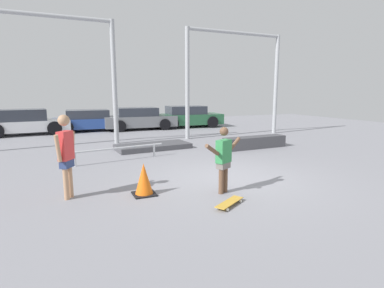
% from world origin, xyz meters
% --- Properties ---
extents(ground_plane, '(36.00, 36.00, 0.00)m').
position_xyz_m(ground_plane, '(0.00, 0.00, 0.00)').
color(ground_plane, gray).
extents(skateboarder, '(1.18, 0.65, 1.45)m').
position_xyz_m(skateboarder, '(-0.64, -0.86, 0.80)').
color(skateboarder, brown).
rests_on(skateboarder, ground_plane).
extents(skateboard, '(0.79, 0.59, 0.08)m').
position_xyz_m(skateboard, '(-0.90, -1.58, 0.06)').
color(skateboard, gold).
rests_on(skateboard, ground_plane).
extents(grind_box, '(2.70, 0.67, 0.46)m').
position_xyz_m(grind_box, '(3.16, 3.35, 0.23)').
color(grind_box, '#47474C').
rests_on(grind_box, ground_plane).
extents(manual_pad, '(2.93, 1.48, 0.19)m').
position_xyz_m(manual_pad, '(-0.58, 4.80, 0.10)').
color(manual_pad, '#47474C').
rests_on(manual_pad, ground_plane).
extents(grind_rail, '(3.14, 0.57, 0.45)m').
position_xyz_m(grind_rail, '(-2.23, 3.21, 0.36)').
color(grind_rail, '#B7BABF').
rests_on(grind_rail, ground_plane).
extents(canopy_support_left, '(5.29, 0.20, 5.11)m').
position_xyz_m(canopy_support_left, '(-4.21, 6.66, 3.16)').
color(canopy_support_left, '#A5A8AD').
rests_on(canopy_support_left, ground_plane).
extents(canopy_support_right, '(5.29, 0.20, 5.11)m').
position_xyz_m(canopy_support_right, '(4.21, 6.66, 3.16)').
color(canopy_support_right, '#A5A8AD').
rests_on(canopy_support_right, ground_plane).
extents(parked_car_white, '(4.26, 2.07, 1.33)m').
position_xyz_m(parked_car_white, '(-5.55, 11.32, 0.65)').
color(parked_car_white, white).
rests_on(parked_car_white, ground_plane).
extents(parked_car_blue, '(4.19, 2.04, 1.21)m').
position_xyz_m(parked_car_blue, '(-2.30, 11.73, 0.60)').
color(parked_car_blue, '#284793').
rests_on(parked_car_blue, ground_plane).
extents(parked_car_grey, '(4.26, 2.07, 1.30)m').
position_xyz_m(parked_car_grey, '(0.46, 11.25, 0.64)').
color(parked_car_grey, slate).
rests_on(parked_car_grey, ground_plane).
extents(parked_car_green, '(4.30, 2.25, 1.35)m').
position_xyz_m(parked_car_green, '(3.59, 11.24, 0.66)').
color(parked_car_green, '#28603D').
rests_on(parked_car_green, ground_plane).
extents(bystander, '(0.43, 0.59, 1.74)m').
position_xyz_m(bystander, '(-3.76, 0.11, 0.99)').
color(bystander, tan).
rests_on(bystander, ground_plane).
extents(traffic_cone, '(0.48, 0.48, 0.69)m').
position_xyz_m(traffic_cone, '(-2.26, -0.29, 0.34)').
color(traffic_cone, black).
rests_on(traffic_cone, ground_plane).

